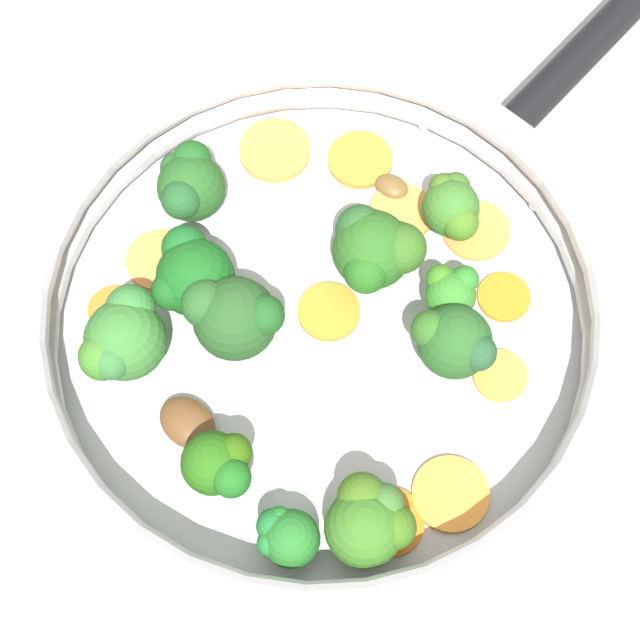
{
  "coord_description": "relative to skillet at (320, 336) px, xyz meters",
  "views": [
    {
      "loc": [
        -0.1,
        0.22,
        0.59
      ],
      "look_at": [
        0.0,
        0.0,
        0.03
      ],
      "focal_mm": 60.0,
      "sensor_mm": 36.0,
      "label": 1
    }
  ],
  "objects": [
    {
      "name": "skillet_rim_wall",
      "position": [
        0.0,
        0.0,
        0.03
      ],
      "size": [
        0.34,
        0.34,
        0.04
      ],
      "color": "#B7B3BB",
      "rests_on": "skillet"
    },
    {
      "name": "skillet_rivet_left",
      "position": [
        -0.08,
        -0.13,
        0.01
      ],
      "size": [
        0.01,
        0.01,
        0.01
      ],
      "primitive_type": "sphere",
      "color": "#B4B8B7",
      "rests_on": "skillet"
    },
    {
      "name": "skillet_handle",
      "position": [
        -0.08,
        -0.26,
        0.02
      ],
      "size": [
        0.09,
        0.22,
        0.02
      ],
      "primitive_type": "cylinder",
      "rotation": [
        1.57,
        0.0,
        5.99
      ],
      "color": "black",
      "rests_on": "skillet"
    },
    {
      "name": "broccoli_floret_3",
      "position": [
        -0.04,
        -0.1,
        0.03
      ],
      "size": [
        0.04,
        0.04,
        0.04
      ],
      "color": "#7AB161",
      "rests_on": "skillet"
    },
    {
      "name": "mushroom_piece_1",
      "position": [
        -0.0,
        -0.1,
        0.01
      ],
      "size": [
        0.02,
        0.02,
        0.01
      ],
      "primitive_type": "ellipsoid",
      "rotation": [
        0.0,
        0.0,
        3.06
      ],
      "color": "brown",
      "rests_on": "skillet"
    },
    {
      "name": "carrot_slice_2",
      "position": [
        0.11,
        0.0,
        0.01
      ],
      "size": [
        0.06,
        0.06,
        0.0
      ],
      "primitive_type": "cylinder",
      "rotation": [
        0.0,
        0.0,
        3.71
      ],
      "color": "#F98941",
      "rests_on": "skillet"
    },
    {
      "name": "broccoli_floret_9",
      "position": [
        0.11,
        -0.04,
        0.03
      ],
      "size": [
        0.04,
        0.05,
        0.05
      ],
      "color": "#5F9355",
      "rests_on": "skillet"
    },
    {
      "name": "broccoli_floret_10",
      "position": [
        0.09,
        0.06,
        0.04
      ],
      "size": [
        0.05,
        0.06,
        0.05
      ],
      "color": "#88A66B",
      "rests_on": "skillet"
    },
    {
      "name": "broccoli_floret_1",
      "position": [
        0.07,
        0.01,
        0.04
      ],
      "size": [
        0.05,
        0.05,
        0.05
      ],
      "color": "#76A55B",
      "rests_on": "skillet"
    },
    {
      "name": "carrot_slice_6",
      "position": [
        0.11,
        0.04,
        0.01
      ],
      "size": [
        0.04,
        0.04,
        0.0
      ],
      "primitive_type": "cylinder",
      "rotation": [
        0.0,
        0.0,
        2.66
      ],
      "color": "orange",
      "rests_on": "skillet"
    },
    {
      "name": "broccoli_floret_5",
      "position": [
        0.01,
        0.1,
        0.04
      ],
      "size": [
        0.04,
        0.04,
        0.05
      ],
      "color": "#5C924A",
      "rests_on": "skillet"
    },
    {
      "name": "carrot_slice_10",
      "position": [
        -0.11,
        -0.02,
        0.01
      ],
      "size": [
        0.04,
        0.04,
        0.0
      ],
      "primitive_type": "cylinder",
      "rotation": [
        0.0,
        0.0,
        3.88
      ],
      "color": "#F39A3B",
      "rests_on": "skillet"
    },
    {
      "name": "broccoli_floret_6",
      "position": [
        -0.08,
        -0.01,
        0.04
      ],
      "size": [
        0.05,
        0.04,
        0.05
      ],
      "color": "#698851",
      "rests_on": "skillet"
    },
    {
      "name": "broccoli_floret_7",
      "position": [
        -0.06,
        -0.04,
        0.03
      ],
      "size": [
        0.03,
        0.03,
        0.04
      ],
      "color": "#6FA05C",
      "rests_on": "skillet"
    },
    {
      "name": "carrot_slice_1",
      "position": [
        -0.11,
        0.06,
        0.01
      ],
      "size": [
        0.06,
        0.06,
        0.0
      ],
      "primitive_type": "cylinder",
      "rotation": [
        0.0,
        0.0,
        1.15
      ],
      "color": "orange",
      "rests_on": "skillet"
    },
    {
      "name": "carrot_slice_3",
      "position": [
        0.03,
        -0.11,
        0.01
      ],
      "size": [
        0.05,
        0.05,
        0.0
      ],
      "primitive_type": "cylinder",
      "rotation": [
        0.0,
        0.0,
        4.44
      ],
      "color": "orange",
      "rests_on": "skillet"
    },
    {
      "name": "ground_plane",
      "position": [
        0.0,
        0.0,
        -0.01
      ],
      "size": [
        4.0,
        4.0,
        0.0
      ],
      "primitive_type": "plane",
      "color": "#B7BFBB"
    },
    {
      "name": "broccoli_floret_8",
      "position": [
        -0.04,
        0.12,
        0.03
      ],
      "size": [
        0.04,
        0.03,
        0.04
      ],
      "color": "#70944D",
      "rests_on": "skillet"
    },
    {
      "name": "skillet",
      "position": [
        0.0,
        0.0,
        0.0
      ],
      "size": [
        0.32,
        0.32,
        0.02
      ],
      "primitive_type": "cylinder",
      "color": "#B2B5B7",
      "rests_on": "ground_plane"
    },
    {
      "name": "broccoli_floret_0",
      "position": [
        -0.01,
        -0.05,
        0.04
      ],
      "size": [
        0.06,
        0.05,
        0.05
      ],
      "color": "#82AE61",
      "rests_on": "skillet"
    },
    {
      "name": "carrot_slice_8",
      "position": [
        0.0,
        -0.01,
        0.01
      ],
      "size": [
        0.04,
        0.04,
        0.0
      ],
      "primitive_type": "cylinder",
      "rotation": [
        0.0,
        0.0,
        3.11
      ],
      "color": "orange",
      "rests_on": "skillet"
    },
    {
      "name": "broccoli_floret_2",
      "position": [
        -0.07,
        0.1,
        0.04
      ],
      "size": [
        0.05,
        0.05,
        0.05
      ],
      "color": "#658F42",
      "rests_on": "skillet"
    },
    {
      "name": "carrot_slice_9",
      "position": [
        -0.08,
        0.09,
        0.01
      ],
      "size": [
        0.05,
        0.05,
        0.0
      ],
      "primitive_type": "cylinder",
      "rotation": [
        0.0,
        0.0,
        1.23
      ],
      "color": "orange",
      "rests_on": "skillet"
    },
    {
      "name": "carrot_slice_7",
      "position": [
        0.08,
        -0.1,
        0.01
      ],
      "size": [
        0.06,
        0.06,
        0.01
      ],
      "primitive_type": "cylinder",
      "rotation": [
        0.0,
        0.0,
        5.47
      ],
      "color": "#F9943E",
      "rests_on": "skillet"
    },
    {
      "name": "mushroom_piece_0",
      "position": [
        0.04,
        0.08,
        0.02
      ],
      "size": [
        0.04,
        0.04,
        0.01
      ],
      "primitive_type": "ellipsoid",
      "rotation": [
        0.0,
        0.0,
        2.85
      ],
      "color": "brown",
      "rests_on": "skillet"
    },
    {
      "name": "broccoli_floret_4",
      "position": [
        0.04,
        0.03,
        0.04
      ],
      "size": [
        0.06,
        0.05,
        0.06
      ],
      "color": "#699048",
      "rests_on": "skillet"
    },
    {
      "name": "carrot_slice_5",
      "position": [
        -0.01,
        -0.09,
        0.01
      ],
      "size": [
        0.05,
        0.05,
        0.0
      ],
      "primitive_type": "cylinder",
      "rotation": [
        0.0,
        0.0,
        4.35
      ],
      "color": "#EC8C40",
      "rests_on": "skillet"
    },
    {
      "name": "carrot_slice_0",
      "position": [
        -0.09,
        -0.06,
        0.01
      ],
      "size": [
        0.04,
        0.04,
        0.0
      ],
      "primitive_type": "cylinder",
      "rotation": [
        0.0,
        0.0,
        3.65
      ],
      "color": "orange",
      "rests_on": "skillet"
    },
    {
      "name": "carrot_slice_4",
      "position": [
        -0.06,
        -0.1,
        0.01
      ],
      "size": [
        0.06,
        0.06,
        0.0
      ],
      "primitive_type": "cylinder",
      "rotation": [
        0.0,
        0.0,
        0.82
      ],
      "color": "orange",
      "rests_on": "skillet"
    },
    {
      "name": "skillet_rivet_right",
      "position": [
        -0.0,
        -0.16,
        0.01
      ],
      "size": [
        0.01,
        0.01,
        0.01
      ],
      "primitive_type": "sphere",
      "color": "#B6B5B4",
      "rests_on": "skillet"
    }
  ]
}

